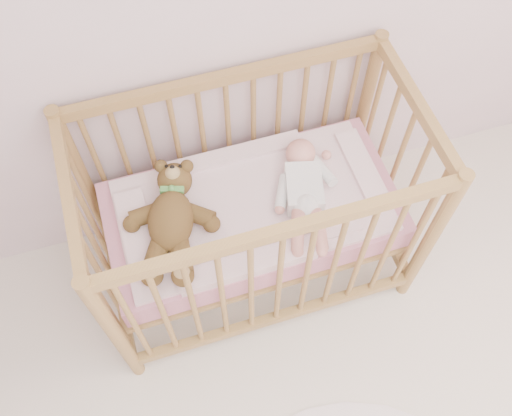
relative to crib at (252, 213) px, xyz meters
name	(u,v)px	position (x,y,z in m)	size (l,w,h in m)	color
crib	(252,213)	(0.00, 0.00, 0.00)	(1.36, 0.76, 1.00)	#A78447
mattress	(252,214)	(0.00, 0.00, -0.01)	(1.22, 0.62, 0.13)	#C87D9A
blanket	(252,205)	(0.00, 0.00, 0.06)	(1.10, 0.58, 0.06)	pink
baby	(304,186)	(0.22, -0.02, 0.14)	(0.27, 0.57, 0.14)	white
teddy_bear	(171,221)	(-0.34, -0.02, 0.15)	(0.40, 0.57, 0.16)	brown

